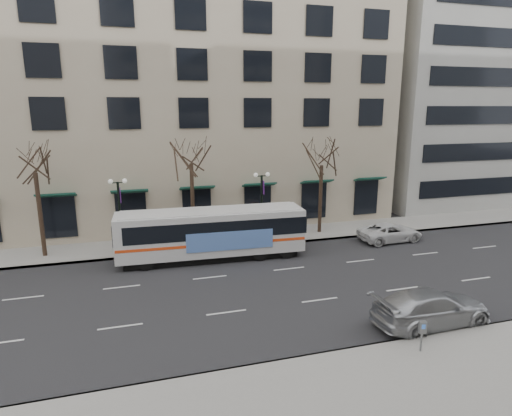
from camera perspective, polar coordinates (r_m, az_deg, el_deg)
name	(u,v)px	position (r m, az deg, el deg)	size (l,w,h in m)	color
ground	(217,293)	(23.74, -5.17, -11.27)	(160.00, 160.00, 0.00)	black
sidewalk_far	(258,237)	(33.01, 0.33, -3.88)	(80.00, 4.00, 0.15)	gray
building_hotel	(149,83)	(42.30, -14.05, 15.90)	(40.00, 20.00, 24.00)	tan
building_office	(461,36)	(55.97, 25.65, 20.00)	(25.00, 20.00, 35.00)	#999993
tree_far_left	(33,158)	(30.77, -27.56, 5.96)	(3.60, 3.60, 8.34)	black
tree_far_mid	(191,150)	(30.41, -8.69, 7.64)	(3.60, 3.60, 8.55)	black
tree_far_right	(322,153)	(33.28, 8.80, 7.29)	(3.60, 3.60, 8.06)	black
lamp_post_left	(120,212)	(30.23, -17.68, -0.51)	(1.22, 0.45, 5.21)	black
lamp_post_right	(262,203)	(31.52, 0.77, 0.69)	(1.22, 0.45, 5.21)	black
city_bus	(213,232)	(28.32, -5.78, -3.22)	(12.34, 3.21, 3.32)	silver
silver_car	(431,307)	(21.84, 22.35, -12.17)	(2.33, 5.74, 1.67)	#AFB2B7
white_pickup	(390,232)	(33.65, 17.45, -3.11)	(2.24, 4.85, 1.35)	silver
pay_station	(422,330)	(19.15, 21.29, -14.88)	(0.32, 0.25, 1.32)	slate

